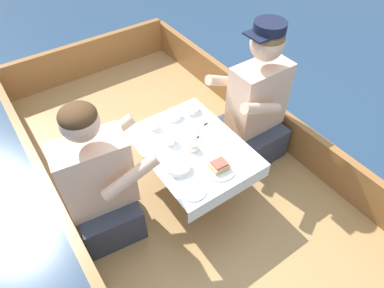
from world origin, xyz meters
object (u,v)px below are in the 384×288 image
Objects in this scene: person_starboard at (256,105)px; coffee_cup_port at (170,139)px; person_port at (100,185)px; coffee_cup_starboard at (154,125)px; tin_can at (193,146)px; sandwich at (219,165)px.

coffee_cup_port is (-0.70, 0.04, 0.02)m from person_starboard.
person_port reaches higher than coffee_cup_port.
coffee_cup_starboard is (-0.71, 0.22, 0.02)m from person_starboard.
coffee_cup_starboard is at bearing 30.33° from person_port.
person_starboard is 0.70m from coffee_cup_port.
person_starboard reaches higher than tin_can.
person_starboard is 0.62m from tin_can.
sandwich reaches higher than tin_can.
coffee_cup_starboard is (-0.13, 0.53, -0.01)m from sandwich.
person_port is at bearing 170.00° from tin_can.
coffee_cup_port is at bearing -3.53° from person_starboard.
sandwich is at bearing -75.91° from coffee_cup_starboard.
coffee_cup_port is 1.54× the size of tin_can.
sandwich is (0.62, -0.32, 0.07)m from person_port.
coffee_cup_port is 0.16m from tin_can.
person_starboard is 15.87× the size of tin_can.
tin_can is (-0.03, 0.22, -0.00)m from sandwich.
person_port is at bearing 152.70° from sandwich.
person_starboard is 0.74m from coffee_cup_starboard.
coffee_cup_starboard is (0.49, 0.21, 0.06)m from person_port.
tin_can is at bearing -57.18° from coffee_cup_port.
tin_can is at bearing 98.64° from sandwich.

